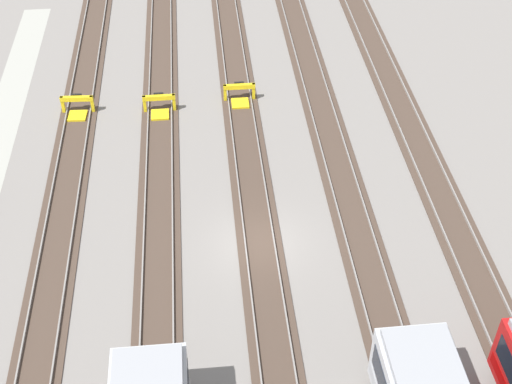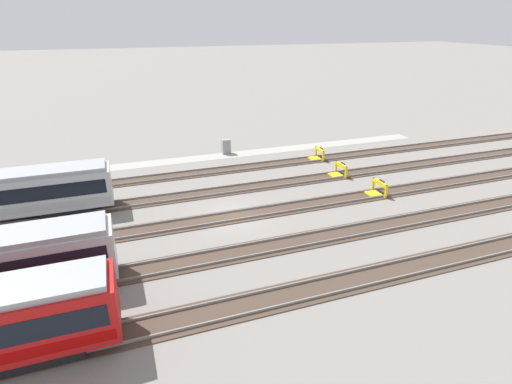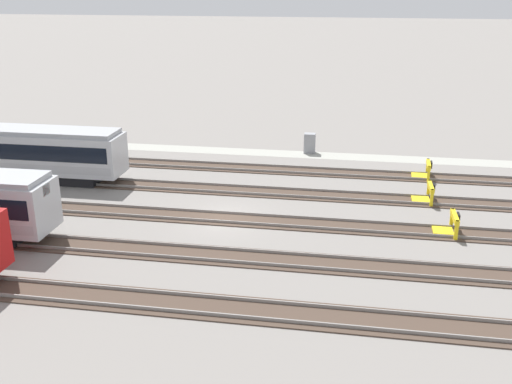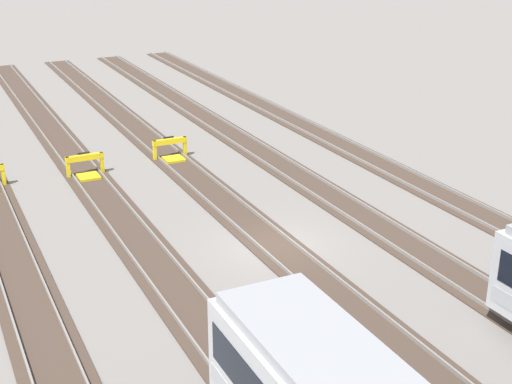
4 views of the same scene
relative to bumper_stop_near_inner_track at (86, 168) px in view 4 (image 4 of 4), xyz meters
name	(u,v)px [view 4 (image 4 of 4)]	position (x,y,z in m)	size (l,w,h in m)	color
ground_plane	(275,247)	(11.90, 4.99, -0.51)	(400.00, 400.00, 0.00)	gray
rail_track_nearest	(27,298)	(11.90, -5.00, -0.47)	(90.00, 2.23, 0.21)	#47382D
rail_track_near_inner	(160,270)	(11.90, 0.00, -0.47)	(90.00, 2.23, 0.21)	#47382D
rail_track_middle	(275,246)	(11.90, 4.99, -0.47)	(90.00, 2.24, 0.21)	#47382D
rail_track_far_inner	(375,224)	(11.90, 9.99, -0.47)	(90.00, 2.23, 0.21)	#47382D
rail_track_farthest	(463,206)	(11.90, 14.99, -0.47)	(90.00, 2.23, 0.21)	#47382D
bumper_stop_near_inner_track	(86,168)	(0.00, 0.00, 0.00)	(1.35, 2.00, 1.22)	yellow
bumper_stop_middle_track	(172,151)	(-0.79, 4.99, 0.00)	(1.34, 2.00, 1.22)	yellow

